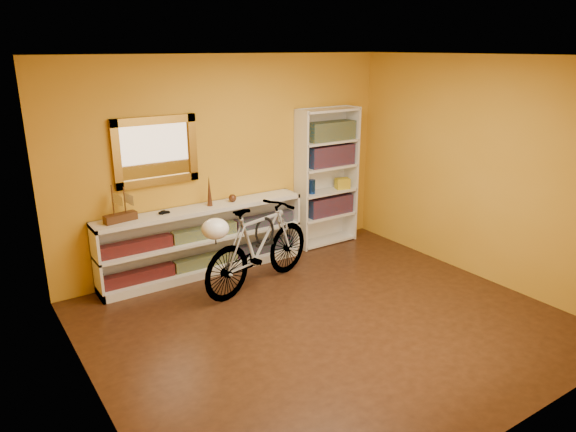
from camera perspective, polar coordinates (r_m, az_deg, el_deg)
floor at (r=5.51m, az=4.13°, el=-11.39°), size 4.50×4.00×0.01m
ceiling at (r=4.81m, az=4.85°, el=16.89°), size 4.50×4.00×0.01m
back_wall at (r=6.64m, az=-6.29°, el=5.75°), size 4.50×0.01×2.60m
left_wall at (r=4.08m, az=-21.40°, el=-3.22°), size 0.01×4.00×2.60m
right_wall at (r=6.60m, az=20.13°, el=4.68°), size 0.01×4.00×2.60m
gilt_mirror at (r=6.19m, az=-14.06°, el=6.79°), size 0.98×0.06×0.78m
wall_socket at (r=7.36m, az=0.27°, el=-1.44°), size 0.09×0.02×0.09m
console_unit at (r=6.52m, az=-9.00°, el=-2.61°), size 2.60×0.35×0.85m
cd_row_lower at (r=6.60m, az=-8.82°, el=-4.74°), size 2.50×0.13×0.14m
cd_row_upper at (r=6.47m, az=-8.97°, el=-1.75°), size 2.50×0.13×0.14m
model_ship at (r=6.01m, az=-17.75°, el=1.36°), size 0.37×0.19×0.42m
toy_car at (r=6.22m, az=-13.18°, el=0.24°), size 0.00×0.00×0.00m
bronze_ornament at (r=6.38m, az=-8.48°, el=2.70°), size 0.06×0.06×0.37m
decorative_orb at (r=6.54m, az=-6.00°, el=1.94°), size 0.10×0.10×0.10m
bookcase at (r=7.33m, az=4.21°, el=4.15°), size 0.90×0.30×1.90m
book_row_a at (r=7.47m, az=4.44°, el=1.18°), size 0.70×0.22×0.26m
book_row_b at (r=7.29m, az=4.57°, el=6.52°), size 0.70×0.22×0.28m
book_row_c at (r=7.24m, az=4.64°, el=9.13°), size 0.70×0.22×0.25m
travel_mug at (r=7.18m, az=2.61°, el=3.17°), size 0.09×0.09×0.19m
red_tin at (r=7.12m, az=2.88°, el=8.67°), size 0.13×0.13×0.16m
yellow_bag at (r=7.48m, az=5.89°, el=3.51°), size 0.22×0.17×0.15m
bicycle at (r=6.08m, az=-3.16°, el=-3.22°), size 0.88×1.74×0.99m
helmet at (r=5.53m, az=-7.84°, el=-1.38°), size 0.29×0.28×0.22m
u_lock at (r=6.10m, az=-2.54°, el=-1.66°), size 0.25×0.03×0.25m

